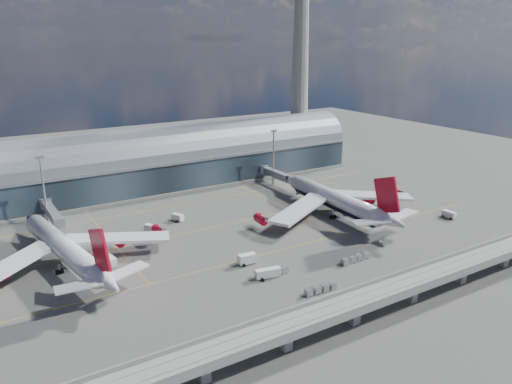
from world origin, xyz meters
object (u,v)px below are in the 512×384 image
control_tower (300,66)px  service_truck_4 (178,217)px  service_truck_3 (449,214)px  floodlight_mast_right (273,156)px  airliner_left (66,250)px  cargo_train_2 (355,259)px  service_truck_2 (268,273)px  service_truck_5 (152,228)px  cargo_train_0 (321,289)px  service_truck_1 (247,259)px  floodlight_mast_left (44,189)px  cargo_train_1 (273,273)px  airliner_right (337,201)px  service_truck_0 (109,260)px

control_tower → service_truck_4: (-92.89, -50.15, -50.30)m
service_truck_3 → floodlight_mast_right: bearing=112.2°
airliner_left → cargo_train_2: 86.87m
service_truck_2 → service_truck_5: (-15.68, 51.06, -0.06)m
service_truck_2 → cargo_train_0: bearing=-142.2°
floodlight_mast_right → service_truck_1: size_ratio=4.52×
floodlight_mast_left → airliner_left: size_ratio=0.37×
floodlight_mast_left → cargo_train_1: size_ratio=2.48×
airliner_right → service_truck_0: 87.63m
control_tower → floodlight_mast_left: bearing=-168.3°
floodlight_mast_right → service_truck_3: (31.46, -73.80, -12.28)m
airliner_right → service_truck_1: (-51.80, -19.38, -4.31)m
control_tower → cargo_train_1: 147.27m
service_truck_0 → service_truck_5: service_truck_0 is taller
service_truck_0 → service_truck_5: bearing=34.8°
floodlight_mast_right → cargo_train_0: bearing=-116.7°
service_truck_4 → cargo_train_1: (5.11, -56.65, -0.44)m
airliner_right → service_truck_1: airliner_right is taller
service_truck_4 → cargo_train_1: service_truck_4 is taller
service_truck_1 → cargo_train_1: bearing=-163.9°
service_truck_5 → cargo_train_2: service_truck_5 is taller
floodlight_mast_left → cargo_train_0: size_ratio=2.44×
service_truck_3 → cargo_train_0: 81.04m
control_tower → airliner_left: 160.69m
airliner_right → service_truck_4: 61.02m
airliner_left → service_truck_5: bearing=16.7°
service_truck_3 → airliner_right: bearing=143.2°
control_tower → cargo_train_0: control_tower is taller
control_tower → cargo_train_2: size_ratio=9.21×
service_truck_2 → cargo_train_1: (1.76, 0.23, -0.53)m
floodlight_mast_left → service_truck_4: 49.14m
floodlight_mast_right → service_truck_1: (-54.95, -68.09, -12.03)m
service_truck_5 → control_tower: bearing=-3.0°
service_truck_3 → service_truck_4: bearing=149.1°
service_truck_1 → service_truck_2: bearing=-173.2°
floodlight_mast_left → service_truck_0: (9.37, -46.30, -12.21)m
service_truck_5 → cargo_train_1: service_truck_5 is taller
service_truck_0 → cargo_train_2: 75.13m
floodlight_mast_left → service_truck_0: 48.79m
floodlight_mast_left → service_truck_1: bearing=-56.5°
airliner_right → service_truck_0: bearing=-178.6°
service_truck_2 → service_truck_3: size_ratio=1.42×
floodlight_mast_right → cargo_train_0: (-47.08, -93.78, -12.73)m
airliner_left → cargo_train_1: (49.14, -36.08, -5.22)m
service_truck_0 → service_truck_4: size_ratio=1.37×
floodlight_mast_right → service_truck_2: (-54.54, -79.03, -12.21)m
service_truck_4 → service_truck_5: size_ratio=0.86×
airliner_left → airliner_right: bearing=-11.8°
airliner_left → service_truck_1: 53.57m
airliner_left → service_truck_0: size_ratio=10.23×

